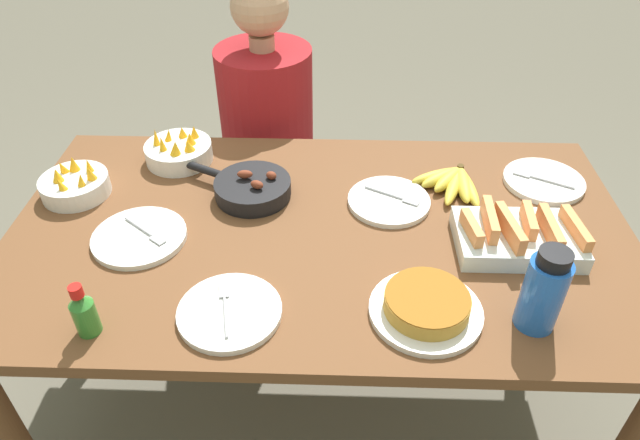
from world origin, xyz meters
The scene contains 15 objects.
ground_plane centered at (0.00, 0.00, 0.00)m, with size 14.00×14.00×0.00m, color #666051.
dining_table centered at (0.00, 0.00, 0.65)m, with size 1.68×0.94×0.75m.
banana_bunch centered at (0.39, 0.21, 0.77)m, with size 0.20×0.21×0.04m.
melon_tray centered at (0.51, -0.06, 0.78)m, with size 0.31×0.21×0.10m.
skillet centered at (-0.20, 0.15, 0.77)m, with size 0.32×0.22×0.08m.
frittata_plate_center centered at (0.25, -0.30, 0.77)m, with size 0.26×0.26×0.06m.
empty_plate_near_front centered at (-0.20, -0.31, 0.76)m, with size 0.24×0.24×0.02m.
empty_plate_far_left centered at (0.66, 0.24, 0.76)m, with size 0.24×0.24×0.02m.
empty_plate_far_right centered at (-0.47, -0.06, 0.76)m, with size 0.25×0.25×0.02m.
empty_plate_mid_edge centered at (0.19, 0.12, 0.76)m, with size 0.23×0.23×0.02m.
fruit_bowl_mango centered at (-0.45, 0.33, 0.78)m, with size 0.21×0.21×0.11m.
fruit_bowl_citrus centered at (-0.71, 0.14, 0.78)m, with size 0.19×0.19×0.11m.
water_bottle centered at (0.49, -0.32, 0.85)m, with size 0.09×0.09×0.21m.
hot_sauce_bottle centered at (-0.50, -0.37, 0.81)m, with size 0.05×0.05×0.14m.
person_figure centered at (-0.22, 0.69, 0.50)m, with size 0.38×0.38×1.21m.
Camera 1 is at (0.04, -1.19, 1.72)m, focal length 32.00 mm.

